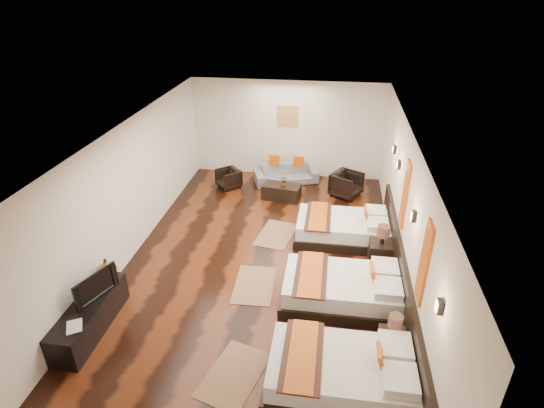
% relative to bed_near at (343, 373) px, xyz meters
% --- Properties ---
extents(floor, '(5.50, 9.50, 0.01)m').
position_rel_bed_near_xyz_m(floor, '(-1.70, 2.76, -0.28)').
color(floor, black).
rests_on(floor, ground).
extents(ceiling, '(5.50, 9.50, 0.01)m').
position_rel_bed_near_xyz_m(ceiling, '(-1.70, 2.76, 2.52)').
color(ceiling, white).
rests_on(ceiling, floor).
extents(back_wall, '(5.50, 0.01, 2.80)m').
position_rel_bed_near_xyz_m(back_wall, '(-1.70, 7.51, 1.12)').
color(back_wall, silver).
rests_on(back_wall, floor).
extents(left_wall, '(0.01, 9.50, 2.80)m').
position_rel_bed_near_xyz_m(left_wall, '(-4.45, 2.76, 1.12)').
color(left_wall, silver).
rests_on(left_wall, floor).
extents(right_wall, '(0.01, 9.50, 2.80)m').
position_rel_bed_near_xyz_m(right_wall, '(1.05, 2.76, 1.12)').
color(right_wall, silver).
rests_on(right_wall, floor).
extents(headboard_panel, '(0.08, 6.60, 0.90)m').
position_rel_bed_near_xyz_m(headboard_panel, '(1.01, 1.96, 0.17)').
color(headboard_panel, black).
rests_on(headboard_panel, floor).
extents(bed_near, '(2.17, 1.36, 0.83)m').
position_rel_bed_near_xyz_m(bed_near, '(0.00, 0.00, 0.00)').
color(bed_near, black).
rests_on(bed_near, floor).
extents(bed_mid, '(2.19, 1.37, 0.83)m').
position_rel_bed_near_xyz_m(bed_mid, '(0.00, 1.90, 0.00)').
color(bed_mid, black).
rests_on(bed_mid, floor).
extents(bed_far, '(2.11, 1.33, 0.81)m').
position_rel_bed_near_xyz_m(bed_far, '(-0.00, 4.08, -0.01)').
color(bed_far, black).
rests_on(bed_far, floor).
extents(nightstand_a, '(0.41, 0.41, 0.81)m').
position_rel_bed_near_xyz_m(nightstand_a, '(0.75, 0.71, 0.00)').
color(nightstand_a, black).
rests_on(nightstand_a, floor).
extents(nightstand_b, '(0.46, 0.46, 0.92)m').
position_rel_bed_near_xyz_m(nightstand_b, '(0.75, 3.19, 0.04)').
color(nightstand_b, black).
rests_on(nightstand_b, floor).
extents(jute_mat_near, '(1.05, 1.36, 0.01)m').
position_rel_bed_near_xyz_m(jute_mat_near, '(-1.61, -0.02, -0.28)').
color(jute_mat_near, brown).
rests_on(jute_mat_near, floor).
extents(jute_mat_mid, '(0.80, 1.23, 0.01)m').
position_rel_bed_near_xyz_m(jute_mat_mid, '(-1.69, 2.13, -0.28)').
color(jute_mat_mid, brown).
rests_on(jute_mat_mid, floor).
extents(jute_mat_far, '(0.95, 1.31, 0.01)m').
position_rel_bed_near_xyz_m(jute_mat_far, '(-1.53, 4.03, -0.28)').
color(jute_mat_far, brown).
rests_on(jute_mat_far, floor).
extents(tv_console, '(0.50, 1.80, 0.55)m').
position_rel_bed_near_xyz_m(tv_console, '(-4.20, 0.57, -0.01)').
color(tv_console, black).
rests_on(tv_console, floor).
extents(tv, '(0.41, 0.83, 0.49)m').
position_rel_bed_near_xyz_m(tv, '(-4.15, 0.76, 0.51)').
color(tv, black).
rests_on(tv, tv_console).
extents(book, '(0.35, 0.38, 0.03)m').
position_rel_bed_near_xyz_m(book, '(-4.20, -0.02, 0.28)').
color(book, black).
rests_on(book, tv_console).
extents(figurine, '(0.39, 0.39, 0.36)m').
position_rel_bed_near_xyz_m(figurine, '(-4.20, 1.31, 0.45)').
color(figurine, brown).
rests_on(figurine, tv_console).
extents(sofa, '(1.93, 1.29, 0.53)m').
position_rel_bed_near_xyz_m(sofa, '(-1.64, 6.93, -0.02)').
color(sofa, slate).
rests_on(sofa, floor).
extents(armchair_left, '(0.83, 0.83, 0.54)m').
position_rel_bed_near_xyz_m(armchair_left, '(-3.21, 6.36, -0.01)').
color(armchair_left, black).
rests_on(armchair_left, floor).
extents(armchair_right, '(0.99, 0.99, 0.67)m').
position_rel_bed_near_xyz_m(armchair_right, '(0.07, 6.30, 0.05)').
color(armchair_right, black).
rests_on(armchair_right, floor).
extents(coffee_table, '(1.07, 0.65, 0.40)m').
position_rel_bed_near_xyz_m(coffee_table, '(-1.64, 5.88, -0.08)').
color(coffee_table, black).
rests_on(coffee_table, floor).
extents(table_plant, '(0.30, 0.28, 0.28)m').
position_rel_bed_near_xyz_m(table_plant, '(-1.58, 5.86, 0.26)').
color(table_plant, '#295F1F').
rests_on(table_plant, coffee_table).
extents(orange_panel_a, '(0.04, 0.40, 1.30)m').
position_rel_bed_near_xyz_m(orange_panel_a, '(1.03, 0.86, 1.42)').
color(orange_panel_a, '#D86014').
rests_on(orange_panel_a, right_wall).
extents(orange_panel_b, '(0.04, 0.40, 1.30)m').
position_rel_bed_near_xyz_m(orange_panel_b, '(1.03, 3.06, 1.42)').
color(orange_panel_b, '#D86014').
rests_on(orange_panel_b, right_wall).
extents(sconce_near, '(0.07, 0.12, 0.18)m').
position_rel_bed_near_xyz_m(sconce_near, '(1.01, -0.24, 1.57)').
color(sconce_near, black).
rests_on(sconce_near, right_wall).
extents(sconce_mid, '(0.07, 0.12, 0.18)m').
position_rel_bed_near_xyz_m(sconce_mid, '(1.01, 1.96, 1.57)').
color(sconce_mid, black).
rests_on(sconce_mid, right_wall).
extents(sconce_far, '(0.07, 0.12, 0.18)m').
position_rel_bed_near_xyz_m(sconce_far, '(1.01, 4.16, 1.57)').
color(sconce_far, black).
rests_on(sconce_far, right_wall).
extents(sconce_lounge, '(0.07, 0.12, 0.18)m').
position_rel_bed_near_xyz_m(sconce_lounge, '(1.01, 5.06, 1.57)').
color(sconce_lounge, black).
rests_on(sconce_lounge, right_wall).
extents(gold_artwork, '(0.60, 0.04, 0.60)m').
position_rel_bed_near_xyz_m(gold_artwork, '(-1.70, 7.49, 1.52)').
color(gold_artwork, '#AD873F').
rests_on(gold_artwork, back_wall).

